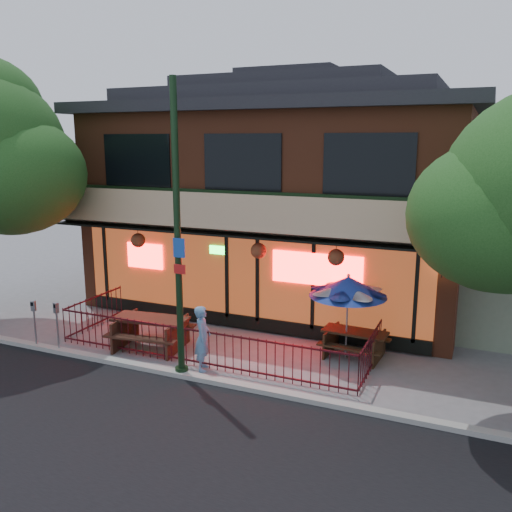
{
  "coord_description": "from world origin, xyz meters",
  "views": [
    {
      "loc": [
        6.55,
        -10.99,
        5.61
      ],
      "look_at": [
        0.94,
        2.0,
        2.58
      ],
      "focal_mm": 38.0,
      "sensor_mm": 36.0,
      "label": 1
    }
  ],
  "objects": [
    {
      "name": "parking_meter_near",
      "position": [
        -3.81,
        -0.45,
        0.94
      ],
      "size": [
        0.14,
        0.13,
        1.39
      ],
      "color": "#94969C",
      "rests_on": "ground"
    },
    {
      "name": "picnic_table_left",
      "position": [
        -1.68,
        0.79,
        0.58
      ],
      "size": [
        2.24,
        1.83,
        0.88
      ],
      "color": "#3E2116",
      "rests_on": "ground"
    },
    {
      "name": "ground",
      "position": [
        0.0,
        0.0,
        0.0
      ],
      "size": [
        80.0,
        80.0,
        0.0
      ],
      "primitive_type": "plane",
      "color": "gray",
      "rests_on": "ground"
    },
    {
      "name": "curb",
      "position": [
        0.0,
        -0.5,
        0.06
      ],
      "size": [
        80.0,
        0.25,
        0.12
      ],
      "primitive_type": "cube",
      "color": "#999993",
      "rests_on": "ground"
    },
    {
      "name": "picnic_table_right",
      "position": [
        3.6,
        2.4,
        0.47
      ],
      "size": [
        1.75,
        1.39,
        0.71
      ],
      "color": "#372313",
      "rests_on": "ground"
    },
    {
      "name": "pedestrian",
      "position": [
        0.33,
        0.1,
        0.82
      ],
      "size": [
        0.57,
        0.7,
        1.64
      ],
      "primitive_type": "imported",
      "rotation": [
        0.0,
        0.0,
        1.92
      ],
      "color": "#5E8EBC",
      "rests_on": "ground"
    },
    {
      "name": "street_light",
      "position": [
        0.0,
        -0.4,
        3.15
      ],
      "size": [
        0.43,
        0.32,
        7.0
      ],
      "color": "black",
      "rests_on": "ground"
    },
    {
      "name": "parking_meter_far",
      "position": [
        -4.58,
        -0.48,
        0.92
      ],
      "size": [
        0.15,
        0.14,
        1.35
      ],
      "color": "#93969B",
      "rests_on": "ground"
    },
    {
      "name": "patio_umbrella",
      "position": [
        3.41,
        2.22,
        1.95
      ],
      "size": [
        1.99,
        2.0,
        2.28
      ],
      "color": "gray",
      "rests_on": "ground"
    },
    {
      "name": "restaurant_building",
      "position": [
        0.0,
        7.11,
        4.13
      ],
      "size": [
        12.96,
        9.49,
        8.05
      ],
      "color": "brown",
      "rests_on": "ground"
    },
    {
      "name": "patio_fence",
      "position": [
        0.0,
        0.5,
        0.63
      ],
      "size": [
        8.44,
        2.62,
        1.0
      ],
      "color": "#3D0D14",
      "rests_on": "ground"
    }
  ]
}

